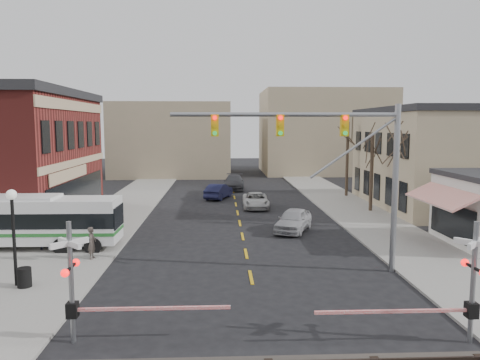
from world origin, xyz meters
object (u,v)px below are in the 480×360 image
object	(u,v)px
trash_bin	(24,277)
car_c	(256,200)
transit_bus	(18,221)
street_lamp	(13,217)
traffic_signal_mast	(335,152)
car_a	(293,220)
rr_crossing_east	(460,284)
car_b	(219,191)
pedestrian_near	(92,243)
pedestrian_far	(47,234)
car_d	(234,182)
rr_crossing_west	(85,284)

from	to	relation	value
trash_bin	car_c	xyz separation A→B (m)	(11.44, 19.40, 0.10)
transit_bus	street_lamp	xyz separation A→B (m)	(2.58, -6.48, 1.47)
traffic_signal_mast	car_a	xyz separation A→B (m)	(-0.52, 8.70, -5.02)
trash_bin	rr_crossing_east	bearing A→B (deg)	-19.38
traffic_signal_mast	car_c	distance (m)	18.49
traffic_signal_mast	car_b	size ratio (longest dim) A/B	2.47
pedestrian_near	trash_bin	bearing A→B (deg)	160.83
rr_crossing_east	pedestrian_far	distance (m)	20.99
car_d	transit_bus	bearing A→B (deg)	-114.39
car_a	rr_crossing_east	bearing A→B (deg)	-56.85
traffic_signal_mast	rr_crossing_west	xyz separation A→B (m)	(-9.74, -6.86, -3.81)
car_c	car_d	world-z (taller)	car_d
traffic_signal_mast	rr_crossing_east	distance (m)	8.66
rr_crossing_west	trash_bin	distance (m)	6.64
car_b	pedestrian_far	distance (m)	20.72
traffic_signal_mast	car_b	xyz separation A→B (m)	(-5.50, 22.80, -5.06)
rr_crossing_east	car_a	size ratio (longest dim) A/B	1.27
car_c	transit_bus	bearing A→B (deg)	-137.19
car_a	pedestrian_far	world-z (taller)	pedestrian_far
transit_bus	car_b	bearing A→B (deg)	57.77
transit_bus	car_a	distance (m)	16.73
trash_bin	car_c	distance (m)	22.52
car_b	pedestrian_near	xyz separation A→B (m)	(-6.52, -20.42, 0.24)
car_d	pedestrian_far	world-z (taller)	pedestrian_far
car_d	pedestrian_near	world-z (taller)	pedestrian_near
car_a	car_c	bearing A→B (deg)	124.90
pedestrian_far	car_d	bearing A→B (deg)	26.66
traffic_signal_mast	car_a	size ratio (longest dim) A/B	2.42
trash_bin	pedestrian_far	size ratio (longest dim) A/B	0.49
rr_crossing_west	car_d	size ratio (longest dim) A/B	1.05
pedestrian_near	car_d	bearing A→B (deg)	-13.26
rr_crossing_east	trash_bin	world-z (taller)	rr_crossing_east
transit_bus	rr_crossing_east	xyz separation A→B (m)	(19.06, -12.33, 0.31)
rr_crossing_west	trash_bin	size ratio (longest dim) A/B	6.75
transit_bus	rr_crossing_west	world-z (taller)	rr_crossing_west
pedestrian_near	traffic_signal_mast	bearing A→B (deg)	-97.54
street_lamp	car_d	world-z (taller)	street_lamp
car_c	pedestrian_near	size ratio (longest dim) A/B	2.76
car_b	car_a	bearing A→B (deg)	128.85
car_a	pedestrian_near	world-z (taller)	pedestrian_near
rr_crossing_west	rr_crossing_east	xyz separation A→B (m)	(12.01, -0.58, 0.00)
rr_crossing_west	car_b	bearing A→B (deg)	81.87
car_c	pedestrian_far	distance (m)	18.30
rr_crossing_east	car_a	bearing A→B (deg)	99.82
car_a	car_d	xyz separation A→B (m)	(-3.32, 20.51, 0.02)
street_lamp	pedestrian_near	size ratio (longest dim) A/B	2.51
transit_bus	car_b	world-z (taller)	transit_bus
trash_bin	pedestrian_near	bearing A→B (deg)	67.13
trash_bin	car_c	world-z (taller)	car_c
transit_bus	car_a	world-z (taller)	transit_bus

